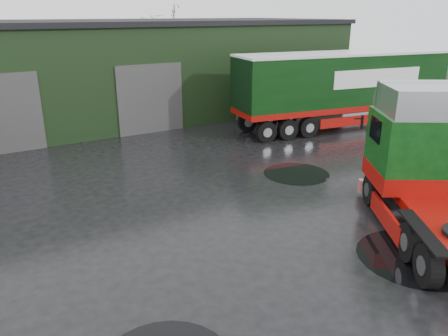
{
  "coord_description": "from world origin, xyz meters",
  "views": [
    {
      "loc": [
        -7.5,
        -9.91,
        6.75
      ],
      "look_at": [
        -0.13,
        2.2,
        1.7
      ],
      "focal_mm": 35.0,
      "sensor_mm": 36.0,
      "label": 1
    }
  ],
  "objects_px": {
    "hero_tractor": "(443,171)",
    "lorry_right": "(342,90)",
    "tree_back_b": "(163,46)",
    "warehouse": "(116,68)"
  },
  "relations": [
    {
      "from": "lorry_right",
      "to": "warehouse",
      "type": "bearing_deg",
      "value": -127.21
    },
    {
      "from": "warehouse",
      "to": "tree_back_b",
      "type": "relative_size",
      "value": 4.32
    },
    {
      "from": "hero_tractor",
      "to": "tree_back_b",
      "type": "bearing_deg",
      "value": 113.69
    },
    {
      "from": "hero_tractor",
      "to": "lorry_right",
      "type": "bearing_deg",
      "value": 89.44
    },
    {
      "from": "hero_tractor",
      "to": "lorry_right",
      "type": "relative_size",
      "value": 0.42
    },
    {
      "from": "lorry_right",
      "to": "hero_tractor",
      "type": "bearing_deg",
      "value": -24.37
    },
    {
      "from": "warehouse",
      "to": "tree_back_b",
      "type": "bearing_deg",
      "value": 51.34
    },
    {
      "from": "lorry_right",
      "to": "tree_back_b",
      "type": "relative_size",
      "value": 2.34
    },
    {
      "from": "tree_back_b",
      "to": "lorry_right",
      "type": "bearing_deg",
      "value": -83.48
    },
    {
      "from": "warehouse",
      "to": "hero_tractor",
      "type": "bearing_deg",
      "value": -83.75
    }
  ]
}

